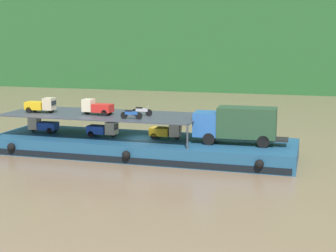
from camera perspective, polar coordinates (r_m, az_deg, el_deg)
ground_plane at (r=44.41m, az=-2.99°, el=-3.28°), size 400.00×400.00×0.00m
cargo_barge at (r=44.22m, az=-3.01°, el=-2.34°), size 26.89×7.99×1.50m
covered_lorry at (r=41.69m, az=7.97°, el=0.24°), size 7.91×2.49×3.10m
cargo_rack at (r=45.14m, az=-7.59°, el=1.30°), size 17.69×6.64×2.00m
mini_truck_lower_stern at (r=48.10m, az=-14.19°, el=0.11°), size 2.78×1.27×1.38m
mini_truck_lower_aft at (r=44.91m, az=-7.46°, el=-0.35°), size 2.77×1.24×1.38m
mini_truck_lower_mid at (r=43.57m, az=-0.23°, el=-0.58°), size 2.76×1.24×1.38m
mini_truck_upper_stern at (r=46.99m, az=-14.38°, el=2.34°), size 2.76×1.23×1.38m
mini_truck_upper_mid at (r=44.58m, az=-8.16°, el=2.16°), size 2.77×1.26×1.38m
motorcycle_upper_port at (r=41.91m, az=-4.25°, el=1.39°), size 1.90×0.55×0.87m
motorcycle_upper_centre at (r=43.68m, az=-3.05°, el=1.75°), size 1.90×0.55×0.87m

